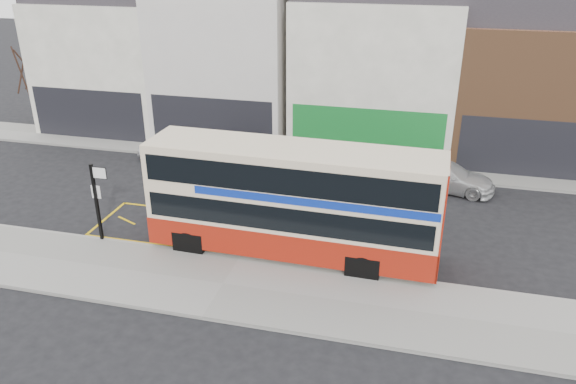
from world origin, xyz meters
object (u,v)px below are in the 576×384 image
(bus_stop_post, at_px, (97,196))
(car_white, at_px, (445,176))
(car_grey, at_px, (240,156))
(street_tree_left, at_px, (31,57))
(street_tree_right, at_px, (437,94))
(double_decker_bus, at_px, (294,200))
(car_silver, at_px, (169,152))

(bus_stop_post, relative_size, car_white, 0.69)
(car_grey, xyz_separation_m, car_white, (10.79, -0.05, -0.06))
(street_tree_left, bearing_deg, bus_stop_post, -46.74)
(bus_stop_post, bearing_deg, street_tree_right, 43.61)
(car_grey, bearing_deg, double_decker_bus, -165.32)
(car_silver, height_order, street_tree_left, street_tree_left)
(street_tree_left, bearing_deg, double_decker_bus, -30.53)
(double_decker_bus, relative_size, car_white, 2.36)
(car_grey, bearing_deg, bus_stop_post, 145.39)
(double_decker_bus, height_order, bus_stop_post, double_decker_bus)
(car_grey, relative_size, street_tree_left, 0.67)
(double_decker_bus, bearing_deg, car_silver, 139.94)
(bus_stop_post, bearing_deg, car_white, 32.69)
(double_decker_bus, bearing_deg, car_grey, 122.84)
(car_silver, height_order, street_tree_right, street_tree_right)
(car_grey, xyz_separation_m, street_tree_right, (10.00, 3.54, 3.18))
(car_grey, bearing_deg, street_tree_left, 59.71)
(double_decker_bus, relative_size, car_grey, 2.45)
(bus_stop_post, bearing_deg, double_decker_bus, 6.66)
(bus_stop_post, height_order, street_tree_right, street_tree_right)
(bus_stop_post, xyz_separation_m, car_grey, (2.93, 9.07, -1.36))
(bus_stop_post, distance_m, street_tree_left, 17.58)
(street_tree_right, bearing_deg, double_decker_bus, -113.66)
(bus_stop_post, distance_m, street_tree_right, 18.16)
(car_white, xyz_separation_m, street_tree_right, (-0.78, 3.58, 3.24))
(street_tree_left, bearing_deg, car_grey, -13.59)
(car_white, height_order, street_tree_right, street_tree_right)
(car_silver, bearing_deg, street_tree_left, 80.74)
(double_decker_bus, xyz_separation_m, street_tree_left, (-19.77, 11.66, 2.33))
(bus_stop_post, distance_m, car_white, 16.49)
(bus_stop_post, relative_size, street_tree_right, 0.57)
(bus_stop_post, xyz_separation_m, street_tree_left, (-11.92, 12.67, 2.57))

